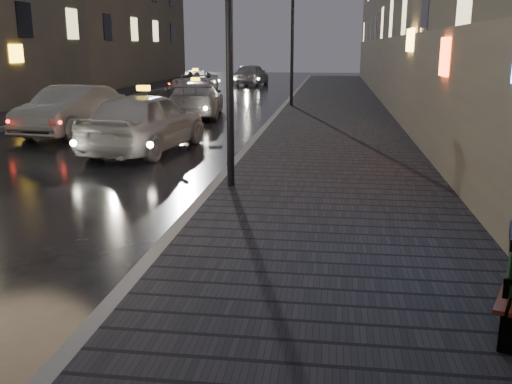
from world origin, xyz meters
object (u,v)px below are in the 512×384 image
at_px(car_far, 251,75).
at_px(taxi_mid, 196,99).
at_px(taxi_near, 145,121).
at_px(car_left_mid, 71,110).
at_px(taxi_far, 196,82).
at_px(lamp_far, 292,31).
at_px(lamp_near, 229,8).

bearing_deg(car_far, taxi_mid, 96.96).
xyz_separation_m(taxi_near, car_left_mid, (-3.47, 2.85, -0.05)).
bearing_deg(taxi_far, taxi_near, -83.10).
xyz_separation_m(lamp_far, taxi_far, (-6.58, 8.35, -2.81)).
xyz_separation_m(taxi_near, car_far, (-1.01, 27.57, -0.03)).
relative_size(taxi_near, taxi_mid, 0.97).
distance_m(taxi_near, taxi_far, 20.42).
bearing_deg(car_far, taxi_near, 97.60).
distance_m(taxi_mid, taxi_far, 12.44).
bearing_deg(taxi_mid, car_far, -96.32).
bearing_deg(taxi_near, taxi_far, -72.65).
distance_m(car_left_mid, taxi_far, 17.28).
xyz_separation_m(lamp_near, taxi_mid, (-3.64, 12.26, -2.76)).
relative_size(lamp_near, lamp_far, 1.00).
distance_m(car_left_mid, taxi_mid, 5.97).
relative_size(taxi_mid, taxi_far, 1.02).
relative_size(car_left_mid, taxi_mid, 0.95).
distance_m(lamp_far, taxi_near, 12.47).
xyz_separation_m(taxi_near, taxi_mid, (-0.51, 8.03, -0.10)).
bearing_deg(taxi_mid, taxi_near, 85.87).
bearing_deg(taxi_far, taxi_mid, -79.18).
relative_size(car_left_mid, taxi_far, 0.96).
bearing_deg(lamp_far, taxi_near, -104.89).
xyz_separation_m(lamp_near, taxi_far, (-6.58, 24.35, -2.81)).
distance_m(lamp_far, taxi_far, 10.99).
height_order(lamp_far, taxi_far, lamp_far).
height_order(taxi_near, car_far, taxi_near).
height_order(taxi_near, car_left_mid, taxi_near).
bearing_deg(car_far, lamp_far, 110.19).
bearing_deg(lamp_near, taxi_mid, 106.56).
xyz_separation_m(lamp_near, lamp_far, (0.00, 16.00, 0.00)).
height_order(taxi_mid, car_far, car_far).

